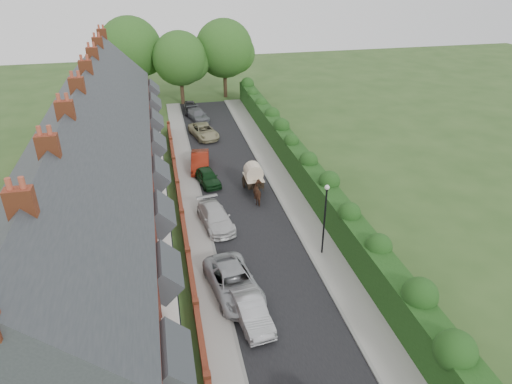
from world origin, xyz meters
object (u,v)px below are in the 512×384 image
at_px(car_silver_a, 250,310).
at_px(car_white, 216,217).
at_px(car_beige, 204,131).
at_px(car_grey, 198,115).
at_px(car_green, 207,177).
at_px(horse, 259,193).
at_px(lamppost, 325,211).
at_px(car_red, 200,161).
at_px(car_silver_b, 234,283).
at_px(horse_cart, 253,175).
at_px(car_black, 190,107).

distance_m(car_silver_a, car_white, 10.08).
bearing_deg(car_beige, car_grey, 77.29).
height_order(car_green, horse, horse).
bearing_deg(car_silver_a, car_grey, 80.85).
bearing_deg(car_green, car_beige, 73.71).
bearing_deg(lamppost, car_red, 112.83).
xyz_separation_m(lamppost, car_red, (-6.40, 15.20, -2.54)).
relative_size(lamppost, car_silver_b, 0.94).
bearing_deg(horse_cart, car_red, 126.65).
distance_m(car_beige, horse_cart, 13.53).
height_order(car_beige, car_grey, car_beige).
relative_size(car_grey, horse_cart, 1.30).
bearing_deg(car_red, car_black, 94.97).
bearing_deg(horse, lamppost, 107.07).
bearing_deg(horse_cart, car_black, 98.40).
relative_size(car_silver_b, horse, 2.82).
relative_size(car_silver_a, car_black, 1.09).
xyz_separation_m(lamppost, horse, (-2.51, 7.87, -2.47)).
relative_size(car_white, horse_cart, 1.42).
distance_m(car_silver_a, car_silver_b, 2.45).
relative_size(car_green, car_black, 1.00).
bearing_deg(car_grey, car_beige, -102.57).
distance_m(car_silver_a, horse, 13.31).
bearing_deg(car_silver_a, horse, 67.37).
relative_size(car_red, car_black, 1.18).
xyz_separation_m(lamppost, horse_cart, (-2.51, 9.97, -1.90)).
bearing_deg(car_white, horse, 27.16).
height_order(car_beige, horse_cart, horse_cart).
bearing_deg(horse_cart, car_beige, 101.22).
xyz_separation_m(car_black, horse, (3.27, -24.25, 0.16)).
height_order(car_beige, horse, horse).
distance_m(car_grey, horse_cart, 19.22).
relative_size(car_silver_a, horse_cart, 1.25).
height_order(car_green, car_red, car_red).
bearing_deg(car_beige, lamppost, -90.14).
relative_size(car_beige, car_grey, 1.12).
height_order(car_grey, horse, horse).
relative_size(car_silver_a, car_grey, 0.96).
relative_size(lamppost, car_silver_a, 1.22).
height_order(car_silver_b, horse, horse).
height_order(car_white, car_green, car_white).
bearing_deg(car_white, car_black, 80.19).
bearing_deg(car_red, car_beige, 88.13).
distance_m(car_beige, horse, 15.58).
relative_size(lamppost, car_beige, 1.05).
bearing_deg(lamppost, car_silver_a, -139.75).
distance_m(car_silver_b, car_white, 7.67).
bearing_deg(car_beige, car_red, -111.55).
distance_m(car_red, car_black, 16.93).
distance_m(car_silver_b, car_red, 17.80).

